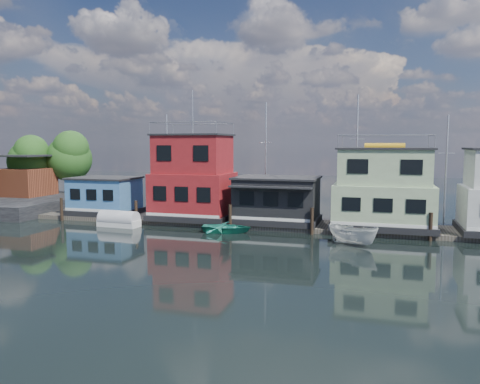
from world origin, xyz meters
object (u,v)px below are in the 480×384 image
(houseboat_green, at_px, (383,190))
(motorboat, at_px, (353,235))
(dinghy_teal, at_px, (227,228))
(tarp_runabout, at_px, (119,220))
(houseboat_red, at_px, (193,179))
(houseboat_dark, at_px, (277,200))
(houseboat_blue, at_px, (105,196))

(houseboat_green, height_order, motorboat, houseboat_green)
(dinghy_teal, distance_m, tarp_runabout, 10.13)
(houseboat_red, distance_m, houseboat_dark, 8.18)
(houseboat_blue, bearing_deg, tarp_runabout, -45.74)
(houseboat_red, relative_size, houseboat_green, 1.41)
(houseboat_dark, relative_size, dinghy_teal, 1.80)
(houseboat_dark, relative_size, tarp_runabout, 1.93)
(houseboat_blue, distance_m, motorboat, 25.19)
(houseboat_red, xyz_separation_m, dinghy_teal, (4.59, -4.00, -3.68))
(houseboat_blue, bearing_deg, houseboat_red, 0.00)
(houseboat_blue, distance_m, houseboat_red, 9.69)
(houseboat_green, relative_size, tarp_runabout, 2.19)
(houseboat_red, distance_m, houseboat_green, 17.01)
(houseboat_red, relative_size, tarp_runabout, 3.09)
(houseboat_blue, height_order, houseboat_dark, houseboat_dark)
(tarp_runabout, bearing_deg, motorboat, -1.72)
(dinghy_teal, relative_size, tarp_runabout, 1.07)
(motorboat, bearing_deg, houseboat_red, 97.19)
(houseboat_green, distance_m, motorboat, 6.85)
(dinghy_teal, bearing_deg, houseboat_dark, -47.02)
(houseboat_blue, xyz_separation_m, tarp_runabout, (3.96, -4.07, -1.64))
(houseboat_red, height_order, dinghy_teal, houseboat_red)
(houseboat_green, distance_m, tarp_runabout, 23.09)
(houseboat_blue, relative_size, houseboat_dark, 0.86)
(houseboat_dark, height_order, dinghy_teal, houseboat_dark)
(houseboat_blue, xyz_separation_m, houseboat_dark, (17.50, -0.02, 0.21))
(houseboat_red, xyz_separation_m, tarp_runabout, (-5.54, -4.07, -3.54))
(houseboat_dark, relative_size, motorboat, 1.83)
(houseboat_red, height_order, tarp_runabout, houseboat_red)
(houseboat_blue, relative_size, houseboat_green, 0.76)
(houseboat_green, bearing_deg, motorboat, -109.20)
(houseboat_red, height_order, motorboat, houseboat_red)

